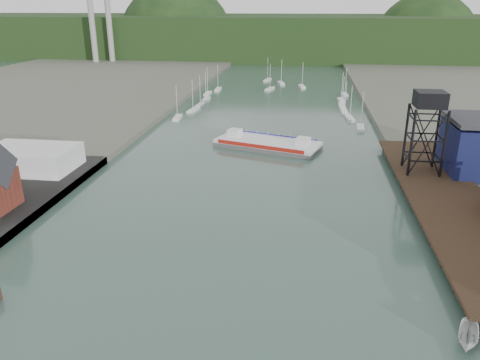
# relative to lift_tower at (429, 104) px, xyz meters

# --- Properties ---
(east_pier) EXTENTS (14.00, 70.00, 2.45)m
(east_pier) POSITION_rel_lift_tower_xyz_m (2.00, -13.00, -13.75)
(east_pier) COLOR black
(east_pier) RESTS_ON ground
(white_shed) EXTENTS (18.00, 12.00, 4.50)m
(white_shed) POSITION_rel_lift_tower_xyz_m (-79.00, -8.00, -11.80)
(white_shed) COLOR silver
(white_shed) RESTS_ON west_quay
(lift_tower) EXTENTS (6.50, 6.50, 16.00)m
(lift_tower) POSITION_rel_lift_tower_xyz_m (0.00, 0.00, 0.00)
(lift_tower) COLOR black
(lift_tower) RESTS_ON east_pier
(marina_sailboats) EXTENTS (57.71, 92.65, 0.90)m
(marina_sailboats) POSITION_rel_lift_tower_xyz_m (-34.92, 80.46, -15.30)
(marina_sailboats) COLOR silver
(marina_sailboats) RESTS_ON ground
(smokestacks) EXTENTS (11.20, 8.20, 60.00)m
(smokestacks) POSITION_rel_lift_tower_xyz_m (-141.00, 174.50, 14.35)
(smokestacks) COLOR gray
(smokestacks) RESTS_ON ground
(distant_hills) EXTENTS (500.00, 120.00, 80.00)m
(distant_hills) POSITION_rel_lift_tower_xyz_m (-38.98, 243.35, -5.27)
(distant_hills) COLOR black
(distant_hills) RESTS_ON ground
(chain_ferry) EXTENTS (27.32, 17.56, 3.66)m
(chain_ferry) POSITION_rel_lift_tower_xyz_m (-32.26, 19.08, -14.60)
(chain_ferry) COLOR #4F4F52
(chain_ferry) RESTS_ON ground
(motorboat) EXTENTS (3.74, 5.68, 2.05)m
(motorboat) POSITION_rel_lift_tower_xyz_m (-5.47, -49.82, -14.62)
(motorboat) COLOR silver
(motorboat) RESTS_ON ground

